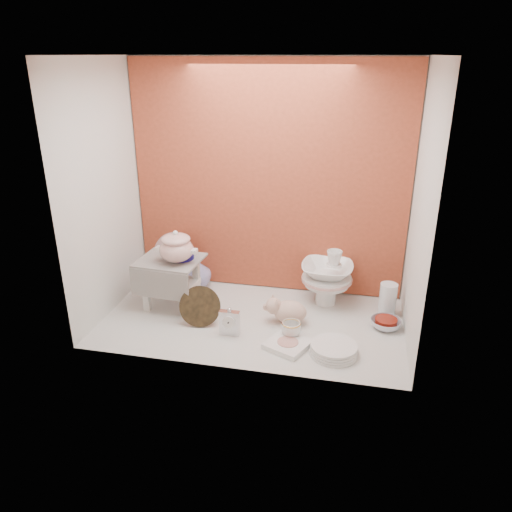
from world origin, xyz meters
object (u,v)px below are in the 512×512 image
(porcelain_tower, at_px, (327,277))
(floral_platter, at_px, (174,259))
(blue_white_vase, at_px, (194,272))
(plush_pig, at_px, (290,311))
(step_stool, at_px, (172,283))
(dinner_plate_stack, at_px, (334,349))
(crystal_bowl, at_px, (386,324))
(soup_tureen, at_px, (176,247))
(mantel_clock, at_px, (230,321))
(gold_rim_teacup, at_px, (291,329))

(porcelain_tower, bearing_deg, floral_platter, 176.01)
(blue_white_vase, distance_m, plush_pig, 0.80)
(floral_platter, bearing_deg, porcelain_tower, -3.99)
(step_stool, relative_size, dinner_plate_stack, 1.45)
(crystal_bowl, bearing_deg, dinner_plate_stack, -129.67)
(soup_tureen, height_order, floral_platter, soup_tureen)
(blue_white_vase, xyz_separation_m, mantel_clock, (0.40, -0.55, -0.03))
(soup_tureen, distance_m, porcelain_tower, 0.97)
(plush_pig, height_order, dinner_plate_stack, plush_pig)
(crystal_bowl, bearing_deg, gold_rim_teacup, -157.18)
(mantel_clock, xyz_separation_m, dinner_plate_stack, (0.60, -0.08, -0.06))
(porcelain_tower, bearing_deg, plush_pig, -122.19)
(porcelain_tower, bearing_deg, crystal_bowl, -33.30)
(blue_white_vase, xyz_separation_m, crystal_bowl, (1.28, -0.29, -0.09))
(step_stool, height_order, blue_white_vase, step_stool)
(gold_rim_teacup, bearing_deg, plush_pig, 101.14)
(blue_white_vase, xyz_separation_m, plush_pig, (0.72, -0.35, -0.04))
(soup_tureen, height_order, crystal_bowl, soup_tureen)
(soup_tureen, height_order, dinner_plate_stack, soup_tureen)
(blue_white_vase, xyz_separation_m, gold_rim_teacup, (0.75, -0.51, -0.06))
(blue_white_vase, bearing_deg, floral_platter, 169.22)
(floral_platter, distance_m, plush_pig, 0.96)
(soup_tureen, relative_size, gold_rim_teacup, 2.19)
(soup_tureen, distance_m, plush_pig, 0.79)
(plush_pig, height_order, crystal_bowl, plush_pig)
(blue_white_vase, relative_size, porcelain_tower, 0.64)
(dinner_plate_stack, bearing_deg, floral_platter, 150.19)
(gold_rim_teacup, distance_m, crystal_bowl, 0.58)
(soup_tureen, relative_size, mantel_clock, 1.46)
(plush_pig, bearing_deg, gold_rim_teacup, -63.89)
(soup_tureen, distance_m, floral_platter, 0.45)
(floral_platter, bearing_deg, blue_white_vase, -10.78)
(mantel_clock, relative_size, porcelain_tower, 0.46)
(floral_platter, relative_size, mantel_clock, 2.22)
(plush_pig, height_order, gold_rim_teacup, plush_pig)
(mantel_clock, bearing_deg, gold_rim_teacup, 5.52)
(step_stool, bearing_deg, floral_platter, 112.06)
(gold_rim_teacup, bearing_deg, dinner_plate_stack, -25.09)
(soup_tureen, xyz_separation_m, crystal_bowl, (1.27, 0.03, -0.40))
(floral_platter, relative_size, dinner_plate_stack, 1.43)
(step_stool, distance_m, crystal_bowl, 1.34)
(mantel_clock, xyz_separation_m, crystal_bowl, (0.88, 0.26, -0.06))
(blue_white_vase, xyz_separation_m, dinner_plate_stack, (1.00, -0.63, -0.09))
(crystal_bowl, bearing_deg, porcelain_tower, 146.70)
(dinner_plate_stack, bearing_deg, step_stool, 161.73)
(plush_pig, xyz_separation_m, gold_rim_teacup, (0.03, -0.17, -0.02))
(soup_tureen, xyz_separation_m, mantel_clock, (0.39, -0.23, -0.34))
(soup_tureen, height_order, plush_pig, soup_tureen)
(floral_platter, height_order, dinner_plate_stack, floral_platter)
(step_stool, height_order, dinner_plate_stack, step_stool)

